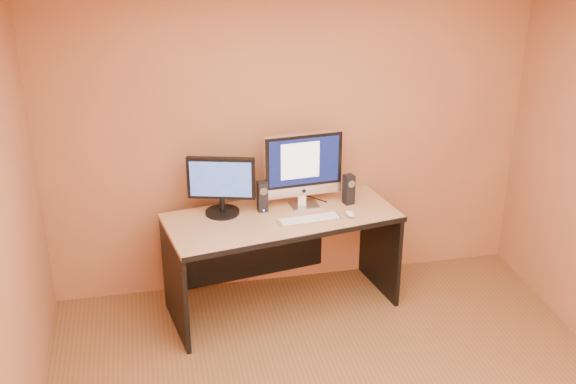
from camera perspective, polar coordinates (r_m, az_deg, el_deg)
The scene contains 11 objects.
walls at distance 4.12m, azimuth 5.89°, elevation -4.96°, with size 4.00×4.00×2.60m, color #A26641, non-canonical shape.
ceiling at distance 3.68m, azimuth 6.76°, elevation 13.08°, with size 4.00×4.00×0.00m, color white.
desk at distance 5.83m, azimuth -0.49°, elevation -5.54°, with size 1.79×0.78×0.83m, color tan, non-canonical shape.
imac at distance 5.68m, azimuth 1.30°, elevation 1.72°, with size 0.64×0.23×0.62m, color silver, non-canonical shape.
second_monitor at distance 5.60m, azimuth -5.29°, elevation 0.47°, with size 0.54×0.27×0.47m, color black, non-canonical shape.
speaker_left at distance 5.67m, azimuth -2.03°, elevation -0.35°, with size 0.08×0.08×0.25m, color black, non-canonical shape.
speaker_right at distance 5.82m, azimuth 4.82°, elevation 0.21°, with size 0.08×0.08×0.25m, color black, non-canonical shape.
keyboard at distance 5.56m, azimuth 1.69°, elevation -2.16°, with size 0.48×0.13×0.02m, color silver.
mouse at distance 5.65m, azimuth 4.91°, elevation -1.70°, with size 0.06×0.11×0.04m, color silver.
cable_a at distance 5.93m, azimuth 2.14°, elevation -0.49°, with size 0.01×0.01×0.25m, color black.
cable_b at distance 5.96m, azimuth 0.87°, elevation -0.33°, with size 0.01×0.01×0.20m, color black.
Camera 1 is at (-1.14, -3.43, 3.28)m, focal length 45.00 mm.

